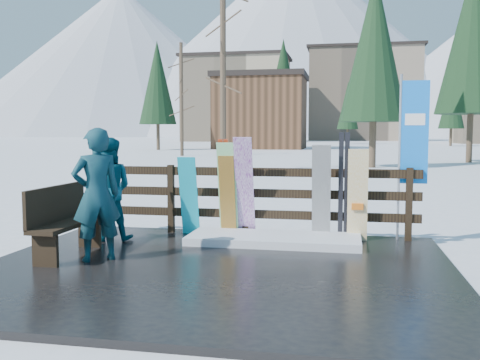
% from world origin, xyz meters
% --- Properties ---
extents(ground, '(700.00, 700.00, 0.00)m').
position_xyz_m(ground, '(0.00, 0.00, 0.00)').
color(ground, white).
rests_on(ground, ground).
extents(deck, '(6.00, 5.00, 0.08)m').
position_xyz_m(deck, '(0.00, 0.00, 0.04)').
color(deck, black).
rests_on(deck, ground).
extents(fence, '(5.60, 0.10, 1.15)m').
position_xyz_m(fence, '(0.00, 2.20, 0.74)').
color(fence, black).
rests_on(fence, deck).
extents(snow_patch, '(2.63, 1.00, 0.12)m').
position_xyz_m(snow_patch, '(0.55, 1.60, 0.14)').
color(snow_patch, white).
rests_on(snow_patch, deck).
extents(bench, '(0.41, 1.50, 0.97)m').
position_xyz_m(bench, '(-2.17, 0.19, 0.60)').
color(bench, black).
rests_on(bench, deck).
extents(snowboard_0, '(0.30, 0.31, 1.30)m').
position_xyz_m(snowboard_0, '(-0.92, 1.98, 0.73)').
color(snowboard_0, '#13B2CC').
rests_on(snowboard_0, deck).
extents(snowboard_1, '(0.30, 0.33, 1.54)m').
position_xyz_m(snowboard_1, '(-0.26, 1.98, 0.85)').
color(snowboard_1, white).
rests_on(snowboard_1, deck).
extents(snowboard_2, '(0.25, 0.28, 1.33)m').
position_xyz_m(snowboard_2, '(-0.27, 1.98, 0.74)').
color(snowboard_2, '#FFA72D').
rests_on(snowboard_2, deck).
extents(snowboard_3, '(0.29, 0.47, 1.63)m').
position_xyz_m(snowboard_3, '(0.02, 1.98, 0.89)').
color(snowboard_3, white).
rests_on(snowboard_3, deck).
extents(snowboard_4, '(0.29, 0.29, 1.51)m').
position_xyz_m(snowboard_4, '(1.25, 1.98, 0.83)').
color(snowboard_4, black).
rests_on(snowboard_4, deck).
extents(snowboard_5, '(0.31, 0.18, 1.45)m').
position_xyz_m(snowboard_5, '(1.81, 1.98, 0.80)').
color(snowboard_5, white).
rests_on(snowboard_5, deck).
extents(ski_pair_a, '(0.16, 0.23, 1.59)m').
position_xyz_m(ski_pair_a, '(-0.33, 2.05, 0.88)').
color(ski_pair_a, '#A52F14').
rests_on(ski_pair_a, deck).
extents(ski_pair_b, '(0.17, 0.18, 1.70)m').
position_xyz_m(ski_pair_b, '(1.59, 2.05, 0.93)').
color(ski_pair_b, black).
rests_on(ski_pair_b, deck).
extents(rental_flag, '(0.45, 0.04, 2.60)m').
position_xyz_m(rental_flag, '(2.61, 2.25, 1.69)').
color(rental_flag, silver).
rests_on(rental_flag, deck).
extents(person_front, '(0.76, 0.73, 1.76)m').
position_xyz_m(person_front, '(-1.60, 0.04, 0.96)').
color(person_front, '#165855').
rests_on(person_front, deck).
extents(person_back, '(0.90, 0.77, 1.62)m').
position_xyz_m(person_back, '(-2.06, 1.35, 0.89)').
color(person_back, '#0C495C').
rests_on(person_back, deck).
extents(resort_buildings, '(73.00, 87.60, 22.60)m').
position_xyz_m(resort_buildings, '(1.03, 115.41, 9.81)').
color(resort_buildings, tan).
rests_on(resort_buildings, ground).
extents(trees, '(42.11, 68.91, 13.79)m').
position_xyz_m(trees, '(3.34, 48.61, 5.90)').
color(trees, '#382B1E').
rests_on(trees, ground).
extents(mountains, '(520.00, 260.00, 120.00)m').
position_xyz_m(mountains, '(-10.50, 328.41, 50.20)').
color(mountains, white).
rests_on(mountains, ground).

